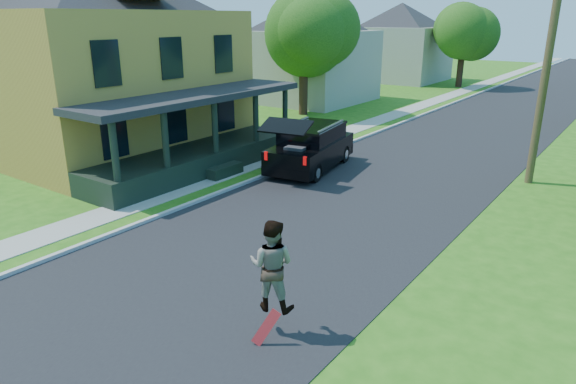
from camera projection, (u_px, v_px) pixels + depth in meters
The scene contains 14 objects.
ground at pixel (221, 272), 12.62m from camera, with size 140.00×140.00×0.00m, color #296313.
street at pixel (472, 132), 27.96m from camera, with size 8.00×120.00×0.02m, color black.
curb at pixel (403, 123), 30.20m from camera, with size 0.15×120.00×0.12m, color #AAAAA5.
sidewalk at pixel (379, 120), 31.06m from camera, with size 1.30×120.00×0.03m, color #9E9F97.
front_walk at pixel (155, 160), 22.49m from camera, with size 6.50×1.20×0.03m, color #9E9F97.
main_house at pixel (96, 41), 22.72m from camera, with size 15.56×15.56×10.10m.
neighbor_house_mid at pixel (308, 42), 37.14m from camera, with size 12.78×12.78×8.30m.
neighbor_house_far at pixel (400, 36), 49.41m from camera, with size 12.78×12.78×8.30m.
black_suv at pixel (311, 147), 20.85m from camera, with size 2.77×5.43×2.41m.
skateboarder at pixel (272, 265), 9.86m from camera, with size 1.08×0.96×1.85m.
skateboard at pixel (266, 329), 9.74m from camera, with size 0.45×0.41×0.74m.
tree_left_mid at pixel (304, 23), 31.19m from camera, with size 6.56×6.72×8.56m.
tree_left_far at pixel (464, 30), 44.21m from camera, with size 5.08×4.89×7.52m.
utility_pole_near at pixel (553, 27), 17.62m from camera, with size 1.71×0.60×10.91m.
Camera 1 is at (7.95, -8.20, 5.96)m, focal length 32.00 mm.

